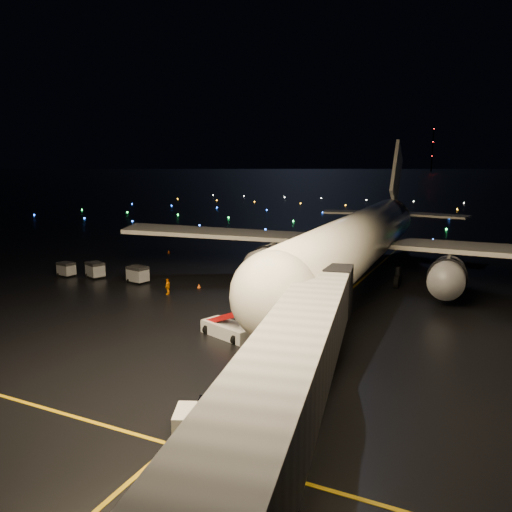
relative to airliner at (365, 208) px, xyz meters
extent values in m
plane|color=black|center=(-12.05, 272.15, -8.32)|extent=(2000.00, 2000.00, 0.00)
cube|color=#CB9D0B|center=(-0.05, -12.85, -8.31)|extent=(0.25, 80.00, 0.02)
cube|color=silver|center=(1.20, -36.12, -7.43)|extent=(4.20, 3.28, 1.78)
imported|color=orange|center=(-16.47, -14.97, -7.49)|extent=(0.55, 1.02, 1.65)
cone|color=#F95E12|center=(-6.68, -8.36, -8.05)|extent=(0.61, 0.61, 0.54)
cone|color=#F95E12|center=(-10.70, -5.95, -8.08)|extent=(0.44, 0.44, 0.47)
cone|color=#F95E12|center=(-15.08, -11.26, -8.09)|extent=(0.42, 0.42, 0.45)
cone|color=#F95E12|center=(-30.15, 4.60, -8.04)|extent=(0.58, 0.58, 0.55)
cylinder|color=black|center=(-72.05, 712.15, 23.68)|extent=(1.80, 1.80, 64.00)
cube|color=gray|center=(-22.48, -12.23, -7.39)|extent=(2.44, 1.91, 1.86)
cube|color=gray|center=(-28.60, -12.36, -7.40)|extent=(2.55, 2.18, 1.83)
cube|color=gray|center=(-32.29, -13.21, -7.50)|extent=(2.12, 1.63, 1.64)
camera|label=1|loc=(12.95, -55.80, 5.02)|focal=35.00mm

